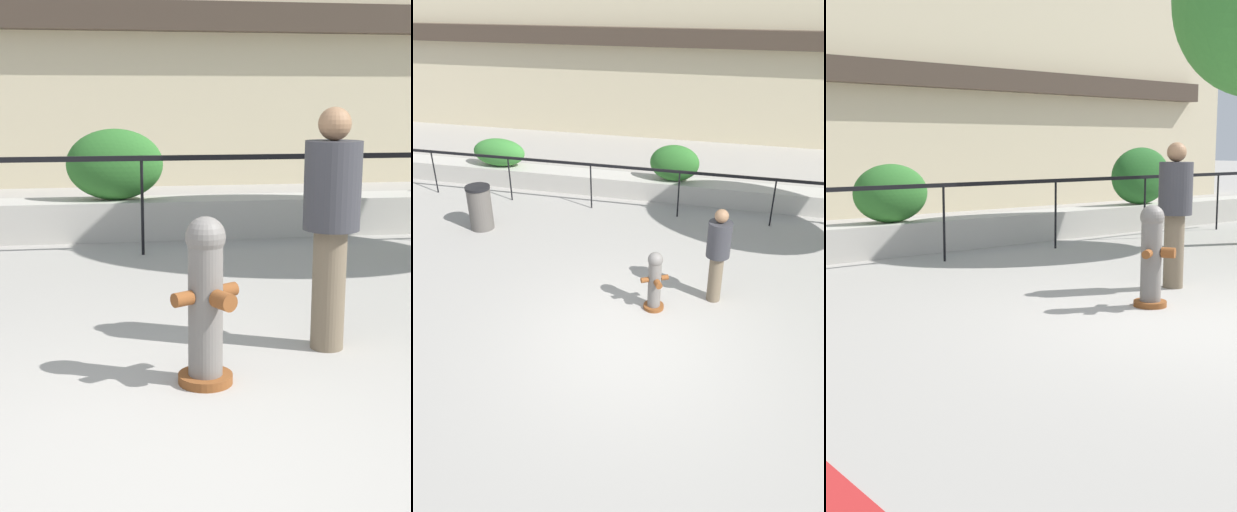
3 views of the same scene
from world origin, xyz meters
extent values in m
plane|color=#9E9991|center=(0.00, 0.00, 0.00)|extent=(120.00, 120.00, 0.00)
cube|color=beige|center=(0.00, 12.00, 4.00)|extent=(30.00, 1.00, 8.00)
cube|color=#3F3328|center=(0.00, 11.32, 3.36)|extent=(27.00, 0.36, 0.56)
cube|color=#B7B2A8|center=(0.00, 6.00, 0.25)|extent=(18.00, 0.70, 0.50)
cube|color=black|center=(0.00, 4.90, 1.12)|extent=(15.00, 0.05, 0.06)
cylinder|color=black|center=(-6.43, 4.90, 0.57)|extent=(0.04, 0.04, 1.15)
cylinder|color=black|center=(-4.29, 4.90, 0.57)|extent=(0.04, 0.04, 1.15)
cylinder|color=black|center=(-2.14, 4.90, 0.57)|extent=(0.04, 0.04, 1.15)
cylinder|color=black|center=(0.00, 4.90, 0.57)|extent=(0.04, 0.04, 1.15)
cylinder|color=black|center=(2.14, 4.90, 0.57)|extent=(0.04, 0.04, 1.15)
ellipsoid|color=#387F33|center=(-5.08, 6.00, 0.87)|extent=(1.47, 0.68, 0.75)
ellipsoid|color=#2D6B28|center=(-0.28, 6.00, 0.95)|extent=(1.24, 0.66, 0.91)
cylinder|color=brown|center=(0.15, 1.00, 0.03)|extent=(0.48, 0.48, 0.06)
cylinder|color=slate|center=(0.15, 1.00, 0.48)|extent=(0.30, 0.30, 0.85)
sphere|color=slate|center=(0.15, 1.00, 0.95)|extent=(0.25, 0.25, 0.25)
cylinder|color=brown|center=(0.24, 0.84, 0.59)|extent=(0.17, 0.18, 0.11)
cylinder|color=brown|center=(0.00, 0.92, 0.59)|extent=(0.15, 0.14, 0.09)
cylinder|color=brown|center=(0.31, 1.08, 0.59)|extent=(0.15, 0.14, 0.09)
cylinder|color=brown|center=(1.13, 1.52, 0.44)|extent=(0.33, 0.33, 0.88)
cylinder|color=#333338|center=(1.13, 1.52, 1.19)|extent=(0.56, 0.56, 0.62)
sphere|color=#8C6647|center=(1.13, 1.52, 1.61)|extent=(0.23, 0.23, 0.23)
cylinder|color=#56514C|center=(-4.22, 3.19, 0.47)|extent=(0.52, 0.52, 0.95)
cylinder|color=black|center=(-4.22, 3.19, 0.98)|extent=(0.55, 0.55, 0.06)
camera|label=1|loc=(-0.48, -3.24, 1.78)|focal=50.00mm
camera|label=2|loc=(1.30, -6.06, 4.95)|focal=35.00mm
camera|label=3|loc=(-5.44, -4.02, 1.70)|focal=50.00mm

